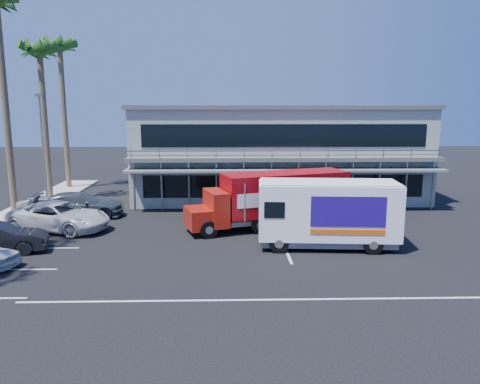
{
  "coord_description": "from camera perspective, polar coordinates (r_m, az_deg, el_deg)",
  "views": [
    {
      "loc": [
        -0.95,
        -22.76,
        7.36
      ],
      "look_at": [
        -0.27,
        4.13,
        2.3
      ],
      "focal_mm": 35.0,
      "sensor_mm": 36.0,
      "label": 1
    }
  ],
  "objects": [
    {
      "name": "parked_car_d",
      "position": [
        32.58,
        -19.0,
        -1.51
      ],
      "size": [
        5.87,
        2.85,
        1.65
      ],
      "primitive_type": "imported",
      "rotation": [
        0.0,
        0.0,
        1.67
      ],
      "color": "#333B44",
      "rests_on": "ground"
    },
    {
      "name": "light_pole_far",
      "position": [
        36.38,
        -22.91,
        5.31
      ],
      "size": [
        0.5,
        0.25,
        8.09
      ],
      "color": "gray",
      "rests_on": "ground"
    },
    {
      "name": "ground",
      "position": [
        23.94,
        0.9,
        -7.25
      ],
      "size": [
        120.0,
        120.0,
        0.0
      ],
      "primitive_type": "plane",
      "color": "black",
      "rests_on": "ground"
    },
    {
      "name": "red_truck",
      "position": [
        28.24,
        4.25,
        -0.68
      ],
      "size": [
        10.09,
        5.24,
        3.33
      ],
      "rotation": [
        0.0,
        0.0,
        0.32
      ],
      "color": "#9E180C",
      "rests_on": "ground"
    },
    {
      "name": "palm_e",
      "position": [
        38.45,
        -23.19,
        14.61
      ],
      "size": [
        2.8,
        2.8,
        12.25
      ],
      "color": "brown",
      "rests_on": "ground"
    },
    {
      "name": "white_van",
      "position": [
        24.58,
        10.65,
        -2.5
      ],
      "size": [
        7.28,
        2.96,
        3.48
      ],
      "rotation": [
        0.0,
        0.0,
        -0.07
      ],
      "color": "white",
      "rests_on": "ground"
    },
    {
      "name": "parked_car_e",
      "position": [
        32.87,
        -22.0,
        -1.7
      ],
      "size": [
        4.86,
        2.99,
        1.54
      ],
      "primitive_type": "imported",
      "rotation": [
        0.0,
        0.0,
        1.29
      ],
      "color": "gray",
      "rests_on": "ground"
    },
    {
      "name": "building",
      "position": [
        38.09,
        4.52,
        5.03
      ],
      "size": [
        22.4,
        12.0,
        7.3
      ],
      "color": "#999F92",
      "rests_on": "ground"
    },
    {
      "name": "curb_strip",
      "position": [
        32.83,
        -26.8,
        -3.33
      ],
      "size": [
        3.0,
        32.0,
        0.16
      ],
      "primitive_type": "cube",
      "color": "#A5A399",
      "rests_on": "ground"
    },
    {
      "name": "parked_car_c",
      "position": [
        29.67,
        -21.14,
        -2.77
      ],
      "size": [
        6.64,
        4.62,
        1.68
      ],
      "primitive_type": "imported",
      "rotation": [
        0.0,
        0.0,
        1.24
      ],
      "color": "silver",
      "rests_on": "ground"
    },
    {
      "name": "palm_f",
      "position": [
        43.81,
        -21.07,
        15.35
      ],
      "size": [
        2.8,
        2.8,
        13.25
      ],
      "color": "brown",
      "rests_on": "ground"
    }
  ]
}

